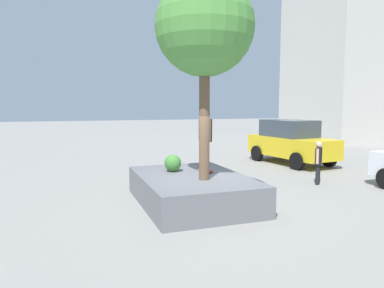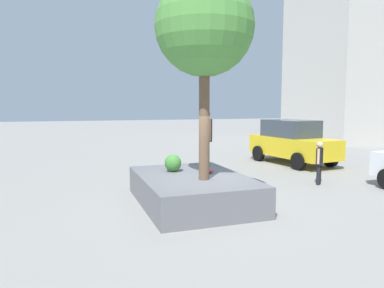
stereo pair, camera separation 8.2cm
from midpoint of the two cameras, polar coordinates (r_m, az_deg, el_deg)
The scene contains 8 objects.
ground_plane at distance 10.24m, azimuth 1.75°, elevation -9.58°, with size 120.00×120.00×0.00m, color gray.
planter_ledge at distance 10.20m, azimuth -0.23°, elevation -7.30°, with size 4.17×2.87×0.81m, color slate.
plaza_tree at distance 9.61m, azimuth 1.79°, elevation 18.13°, with size 2.57×2.57×5.29m.
boxwood_shrub at distance 10.72m, azimuth -3.31°, elevation -3.07°, with size 0.51×0.51×0.51m, color #3D7A33.
skateboard at distance 10.70m, azimuth 1.90°, elevation -4.15°, with size 0.81×0.24×0.07m.
skateboarder at distance 10.56m, azimuth 1.92°, elevation 1.46°, with size 0.61×0.28×1.79m.
sedan_parked at distance 17.74m, azimuth 15.40°, elevation 0.39°, with size 4.69×2.52×2.10m.
passerby_with_bag at distance 13.31m, azimuth 19.43°, elevation -2.37°, with size 0.40×0.42×1.54m.
Camera 1 is at (9.17, -3.61, 2.77)m, focal length 33.28 mm.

